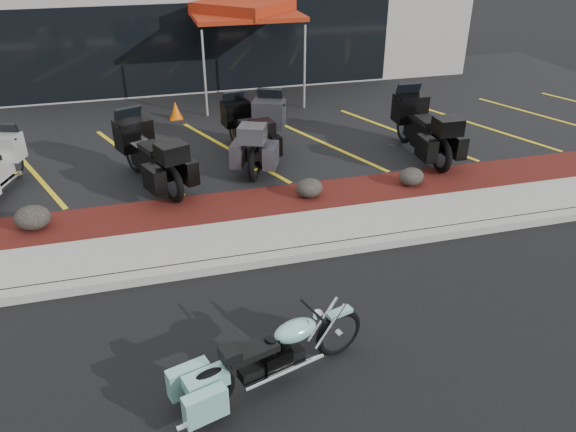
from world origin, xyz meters
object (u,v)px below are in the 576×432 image
object	(u,v)px
hero_cruiser	(339,326)
traffic_cone	(176,110)
touring_white	(11,151)
popup_canopy	(244,10)

from	to	relation	value
hero_cruiser	traffic_cone	bearing A→B (deg)	80.27
hero_cruiser	touring_white	distance (m)	8.19
touring_white	hero_cruiser	bearing A→B (deg)	-125.24
touring_white	popup_canopy	bearing A→B (deg)	-33.35
touring_white	popup_canopy	distance (m)	7.59
traffic_cone	hero_cruiser	bearing A→B (deg)	-83.14
hero_cruiser	popup_canopy	size ratio (longest dim) A/B	0.68
hero_cruiser	touring_white	size ratio (longest dim) A/B	1.22
hero_cruiser	traffic_cone	xyz separation A→B (m)	(-1.17, 9.71, -0.06)
touring_white	traffic_cone	size ratio (longest dim) A/B	4.46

